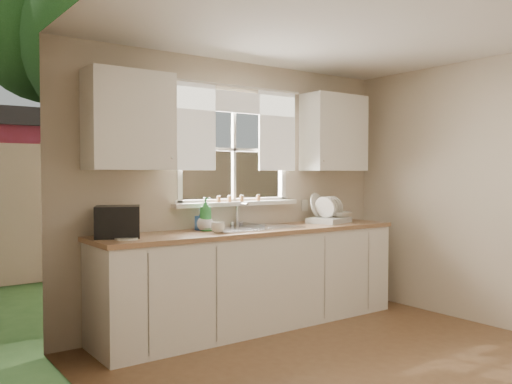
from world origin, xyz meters
TOP-DOWN VIEW (x-y plane):
  - ground at (0.00, 0.00)m, footprint 4.00×4.00m
  - room_walls at (0.00, -0.07)m, footprint 3.62×4.02m
  - ceiling at (0.00, 0.00)m, footprint 3.60×4.00m
  - window at (0.00, 2.00)m, footprint 1.38×0.16m
  - curtains at (0.00, 1.95)m, footprint 1.50×0.03m
  - base_cabinets at (0.00, 1.68)m, footprint 3.00×0.62m
  - countertop at (0.00, 1.68)m, footprint 3.04×0.65m
  - upper_cabinet_left at (-1.15, 1.82)m, footprint 0.70×0.33m
  - upper_cabinet_right at (1.15, 1.82)m, footprint 0.70×0.33m
  - wall_outlet at (0.88, 1.99)m, footprint 0.08×0.01m
  - sill_jars at (-0.01, 1.94)m, footprint 0.50×0.04m
  - backyard at (0.58, 8.42)m, footprint 20.00×10.00m
  - sink at (0.00, 1.71)m, footprint 0.88×0.52m
  - dish_rack at (0.97, 1.72)m, footprint 0.50×0.43m
  - bowl at (1.09, 1.67)m, footprint 0.28×0.28m
  - soap_bottle_a at (-0.46, 1.78)m, footprint 0.14×0.14m
  - soap_bottle_b at (-0.46, 1.86)m, footprint 0.10×0.11m
  - soap_bottle_c at (-0.46, 1.79)m, footprint 0.17×0.17m
  - saucer at (-1.28, 1.59)m, footprint 0.18×0.18m
  - cup at (-0.46, 1.57)m, footprint 0.13×0.13m
  - black_appliance at (-1.28, 1.77)m, footprint 0.43×0.41m

SIDE VIEW (x-z plane):
  - ground at x=0.00m, z-range 0.00..0.00m
  - base_cabinets at x=0.00m, z-range 0.00..0.87m
  - sink at x=0.00m, z-range 0.64..1.04m
  - countertop at x=0.00m, z-range 0.87..0.91m
  - saucer at x=-1.28m, z-range 0.91..0.92m
  - cup at x=-0.46m, z-range 0.91..1.00m
  - dish_rack at x=0.97m, z-range 0.83..1.14m
  - bowl at x=1.09m, z-range 0.97..1.02m
  - soap_bottle_c at x=-0.46m, z-range 0.91..1.10m
  - soap_bottle_b at x=-0.46m, z-range 0.91..1.10m
  - black_appliance at x=-1.28m, z-range 0.91..1.16m
  - soap_bottle_a at x=-0.46m, z-range 0.91..1.21m
  - wall_outlet at x=0.88m, z-range 1.02..1.14m
  - sill_jars at x=-0.01m, z-range 1.15..1.21m
  - room_walls at x=0.00m, z-range -0.01..2.49m
  - window at x=0.00m, z-range 0.95..2.02m
  - upper_cabinet_left at x=-1.15m, z-range 1.45..2.25m
  - upper_cabinet_right at x=1.15m, z-range 1.45..2.25m
  - curtains at x=0.00m, z-range 1.53..2.34m
  - ceiling at x=0.00m, z-range 2.49..2.51m
  - backyard at x=0.58m, z-range 0.40..6.53m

